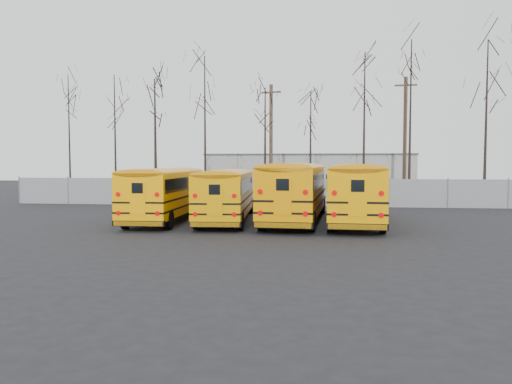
# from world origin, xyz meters

# --- Properties ---
(ground) EXTENTS (120.00, 120.00, 0.00)m
(ground) POSITION_xyz_m (0.00, 0.00, 0.00)
(ground) COLOR black
(ground) RESTS_ON ground
(fence) EXTENTS (40.00, 0.04, 2.00)m
(fence) POSITION_xyz_m (0.00, 12.00, 1.00)
(fence) COLOR gray
(fence) RESTS_ON ground
(distant_building) EXTENTS (22.00, 8.00, 4.00)m
(distant_building) POSITION_xyz_m (2.00, 32.00, 2.00)
(distant_building) COLOR #9B9A96
(distant_building) RESTS_ON ground
(bus_a) EXTENTS (2.68, 10.45, 2.91)m
(bus_a) POSITION_xyz_m (-5.10, 1.88, 1.70)
(bus_a) COLOR black
(bus_a) RESTS_ON ground
(bus_b) EXTENTS (3.00, 10.25, 2.83)m
(bus_b) POSITION_xyz_m (-1.82, 1.92, 1.66)
(bus_b) COLOR black
(bus_b) RESTS_ON ground
(bus_c) EXTENTS (3.33, 11.51, 3.18)m
(bus_c) POSITION_xyz_m (1.83, 2.21, 1.86)
(bus_c) COLOR black
(bus_c) RESTS_ON ground
(bus_d) EXTENTS (3.07, 11.33, 3.14)m
(bus_d) POSITION_xyz_m (4.87, 2.05, 1.84)
(bus_d) COLOR black
(bus_d) RESTS_ON ground
(utility_pole_left) EXTENTS (1.71, 0.51, 9.71)m
(utility_pole_left) POSITION_xyz_m (-0.95, 18.03, 4.99)
(utility_pole_left) COLOR #4B372A
(utility_pole_left) RESTS_ON ground
(utility_pole_right) EXTENTS (1.83, 0.33, 10.26)m
(utility_pole_right) POSITION_xyz_m (10.20, 18.93, 5.27)
(utility_pole_right) COLOR #4E3B2C
(utility_pole_right) RESTS_ON ground
(tree_0) EXTENTS (0.26, 0.26, 10.28)m
(tree_0) POSITION_xyz_m (-17.11, 14.51, 5.14)
(tree_0) COLOR black
(tree_0) RESTS_ON ground
(tree_1) EXTENTS (0.26, 0.26, 10.24)m
(tree_1) POSITION_xyz_m (-13.38, 14.91, 5.12)
(tree_1) COLOR black
(tree_1) RESTS_ON ground
(tree_2) EXTENTS (0.26, 0.26, 9.62)m
(tree_2) POSITION_xyz_m (-9.55, 13.55, 4.81)
(tree_2) COLOR black
(tree_2) RESTS_ON ground
(tree_3) EXTENTS (0.26, 0.26, 11.59)m
(tree_3) POSITION_xyz_m (-5.92, 14.93, 5.80)
(tree_3) COLOR black
(tree_3) RESTS_ON ground
(tree_4) EXTENTS (0.26, 0.26, 9.04)m
(tree_4) POSITION_xyz_m (-1.17, 15.37, 4.52)
(tree_4) COLOR black
(tree_4) RESTS_ON ground
(tree_5) EXTENTS (0.26, 0.26, 9.10)m
(tree_5) POSITION_xyz_m (2.38, 17.85, 4.55)
(tree_5) COLOR black
(tree_5) RESTS_ON ground
(tree_6) EXTENTS (0.26, 0.26, 11.35)m
(tree_6) POSITION_xyz_m (6.40, 14.01, 5.67)
(tree_6) COLOR black
(tree_6) RESTS_ON ground
(tree_7) EXTENTS (0.26, 0.26, 12.57)m
(tree_7) POSITION_xyz_m (10.03, 15.71, 6.29)
(tree_7) COLOR black
(tree_7) RESTS_ON ground
(tree_8) EXTENTS (0.26, 0.26, 11.91)m
(tree_8) POSITION_xyz_m (14.95, 13.64, 5.96)
(tree_8) COLOR black
(tree_8) RESTS_ON ground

